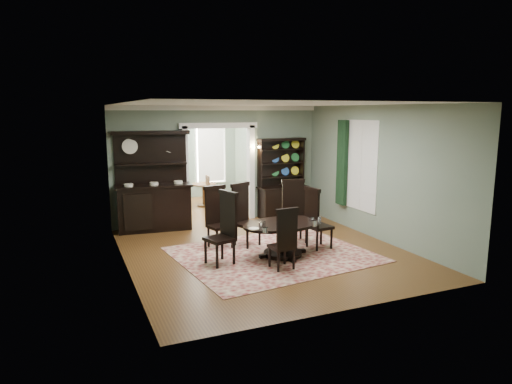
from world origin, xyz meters
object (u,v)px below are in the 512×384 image
Objects in this scene: dining_table at (283,233)px; sideboard at (154,196)px; parlor_table at (204,191)px; welsh_dresser at (282,189)px.

dining_table is 0.78× the size of sideboard.
dining_table is 2.49× the size of parlor_table.
sideboard is 3.48m from welsh_dresser.
welsh_dresser reaches higher than parlor_table.
dining_table is 0.88× the size of welsh_dresser.
parlor_table is at bearing 54.42° from sideboard.
parlor_table reaches higher than dining_table.
dining_table is at bearing -89.20° from parlor_table.
sideboard is 2.94m from parlor_table.
dining_table is 3.68m from sideboard.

